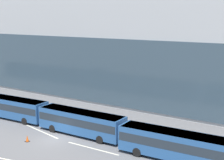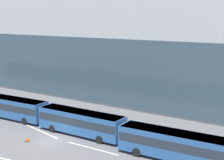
% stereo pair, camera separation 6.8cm
% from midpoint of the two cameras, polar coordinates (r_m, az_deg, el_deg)
% --- Properties ---
extents(ground_plane, '(440.00, 440.00, 0.00)m').
position_cam_midpoint_polar(ground_plane, '(43.73, -9.53, -9.72)').
color(ground_plane, slate).
extents(airliner_at_gate_near, '(38.35, 38.92, 13.56)m').
position_cam_midpoint_polar(airliner_at_gate_near, '(91.99, -3.75, 4.38)').
color(airliner_at_gate_near, white).
rests_on(airliner_at_gate_near, ground_plane).
extents(shuttle_bus_2, '(12.42, 3.41, 3.11)m').
position_cam_midpoint_polar(shuttle_bus_2, '(53.23, -16.35, -4.24)').
color(shuttle_bus_2, '#285693').
rests_on(shuttle_bus_2, ground_plane).
extents(shuttle_bus_3, '(12.33, 2.90, 3.11)m').
position_cam_midpoint_polar(shuttle_bus_3, '(44.30, -5.17, -6.84)').
color(shuttle_bus_3, '#285693').
rests_on(shuttle_bus_3, ground_plane).
extents(shuttle_bus_4, '(12.39, 3.24, 3.11)m').
position_cam_midpoint_polar(shuttle_bus_4, '(37.29, 10.39, -10.38)').
color(shuttle_bus_4, '#285693').
rests_on(shuttle_bus_4, ground_plane).
extents(lane_stripe_2, '(7.23, 0.36, 0.01)m').
position_cam_midpoint_polar(lane_stripe_2, '(40.49, -3.24, -11.28)').
color(lane_stripe_2, silver).
rests_on(lane_stripe_2, ground_plane).
extents(lane_stripe_3, '(9.17, 2.19, 0.01)m').
position_cam_midpoint_polar(lane_stripe_3, '(47.61, -12.19, -8.10)').
color(lane_stripe_3, silver).
rests_on(lane_stripe_3, ground_plane).
extents(traffic_cone_0, '(0.51, 0.51, 0.76)m').
position_cam_midpoint_polar(traffic_cone_0, '(43.61, -13.89, -9.43)').
color(traffic_cone_0, black).
rests_on(traffic_cone_0, ground_plane).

